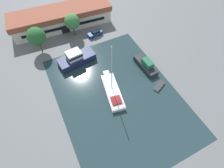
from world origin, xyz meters
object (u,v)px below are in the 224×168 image
(small_dinghy, at_px, (159,86))
(motor_cruiser, at_px, (76,58))
(warehouse_building, at_px, (61,18))
(parked_car, at_px, (95,33))
(quay_tree_near_building, at_px, (72,22))
(quay_tree_by_water, at_px, (36,36))
(cabin_boat, at_px, (146,65))
(sailboat_moored, at_px, (112,91))

(small_dinghy, bearing_deg, motor_cruiser, -161.27)
(warehouse_building, bearing_deg, parked_car, -47.24)
(motor_cruiser, height_order, small_dinghy, motor_cruiser)
(warehouse_building, height_order, small_dinghy, warehouse_building)
(quay_tree_near_building, distance_m, parked_car, 7.22)
(quay_tree_by_water, xyz_separation_m, motor_cruiser, (7.13, -8.42, -3.52))
(quay_tree_near_building, distance_m, cabin_boat, 23.81)
(motor_cruiser, distance_m, cabin_boat, 17.99)
(quay_tree_by_water, xyz_separation_m, sailboat_moored, (11.25, -21.14, -4.23))
(motor_cruiser, bearing_deg, quay_tree_near_building, -23.50)
(quay_tree_by_water, bearing_deg, warehouse_building, 43.63)
(parked_car, distance_m, cabin_boat, 18.54)
(parked_car, height_order, small_dinghy, parked_car)
(sailboat_moored, xyz_separation_m, small_dinghy, (10.67, -3.42, -0.37))
(quay_tree_by_water, relative_size, small_dinghy, 2.02)
(cabin_boat, bearing_deg, motor_cruiser, 145.31)
(quay_tree_near_building, bearing_deg, motor_cruiser, -106.66)
(parked_car, bearing_deg, quay_tree_near_building, 53.24)
(parked_car, height_order, motor_cruiser, motor_cruiser)
(quay_tree_by_water, height_order, parked_car, quay_tree_by_water)
(cabin_boat, bearing_deg, warehouse_building, 115.18)
(quay_tree_near_building, bearing_deg, quay_tree_by_water, -168.07)
(small_dinghy, bearing_deg, warehouse_building, 178.27)
(warehouse_building, distance_m, sailboat_moored, 29.56)
(warehouse_building, relative_size, small_dinghy, 8.52)
(motor_cruiser, bearing_deg, small_dinghy, -144.35)
(parked_car, bearing_deg, sailboat_moored, 158.73)
(quay_tree_near_building, relative_size, sailboat_moored, 0.49)
(parked_car, height_order, sailboat_moored, sailboat_moored)
(motor_cruiser, xyz_separation_m, small_dinghy, (14.79, -16.14, -1.08))
(quay_tree_by_water, bearing_deg, quay_tree_near_building, 11.93)
(warehouse_building, relative_size, quay_tree_near_building, 4.53)
(parked_car, relative_size, small_dinghy, 1.30)
(sailboat_moored, bearing_deg, warehouse_building, 105.19)
(sailboat_moored, bearing_deg, parked_car, 87.68)
(quay_tree_near_building, height_order, motor_cruiser, quay_tree_near_building)
(small_dinghy, bearing_deg, parked_car, 170.73)
(warehouse_building, height_order, quay_tree_near_building, quay_tree_near_building)
(quay_tree_near_building, bearing_deg, small_dinghy, -66.51)
(warehouse_building, relative_size, motor_cruiser, 3.05)
(parked_car, bearing_deg, motor_cruiser, 122.92)
(quay_tree_near_building, xyz_separation_m, cabin_boat, (12.02, -20.23, -3.62))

